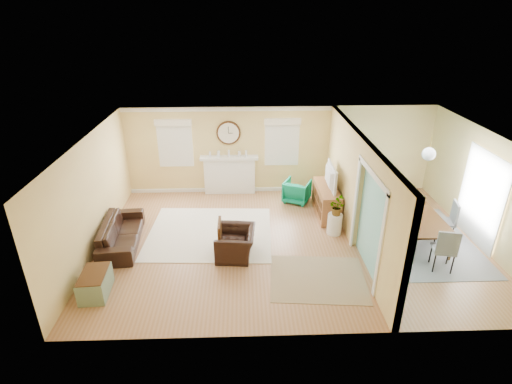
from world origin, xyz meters
TOP-DOWN VIEW (x-y plane):
  - floor at (0.00, 0.00)m, footprint 9.00×9.00m
  - wall_back at (0.00, 3.00)m, footprint 9.00×0.02m
  - wall_front at (0.00, -3.00)m, footprint 9.00×0.02m
  - wall_left at (-4.50, 0.00)m, footprint 0.02×6.00m
  - wall_right at (4.50, 0.00)m, footprint 0.02×6.00m
  - ceiling at (0.00, 0.00)m, footprint 9.00×6.00m
  - partition at (1.51, 0.28)m, footprint 0.17×6.00m
  - fireplace at (-1.50, 2.88)m, footprint 1.70×0.30m
  - wall_clock at (-1.50, 2.97)m, footprint 0.70×0.07m
  - window_left at (-3.05, 2.95)m, footprint 1.05×0.13m
  - window_right at (0.05, 2.95)m, footprint 1.05×0.13m
  - french_doors at (4.45, 0.00)m, footprint 0.06×1.70m
  - pendant at (3.00, 0.00)m, footprint 0.30×0.30m
  - rug_cream at (-1.95, 0.49)m, footprint 3.14×2.76m
  - rug_jute at (0.43, -1.45)m, footprint 2.09×1.76m
  - rug_grey at (3.08, -0.06)m, footprint 2.57×3.21m
  - sofa at (-4.00, 0.06)m, footprint 0.99×2.12m
  - eames_chair at (-1.29, -0.51)m, footprint 0.93×1.04m
  - green_chair at (0.45, 2.20)m, footprint 0.92×0.93m
  - trunk at (-4.02, -1.76)m, footprint 0.55×0.85m
  - credenza at (1.13, 1.38)m, footprint 0.51×1.51m
  - tv at (1.11, 1.38)m, footprint 0.17×1.10m
  - garden_stool at (1.15, 0.37)m, footprint 0.36×0.36m
  - potted_plant at (1.15, 0.37)m, footprint 0.36×0.41m
  - dining_table at (3.08, -0.06)m, footprint 1.03×1.85m
  - dining_chair_n at (2.99, 1.09)m, footprint 0.48×0.48m
  - dining_chair_s at (3.12, -1.18)m, footprint 0.53×0.53m
  - dining_chair_w at (2.37, 0.01)m, footprint 0.45×0.45m
  - dining_chair_e at (3.70, 0.01)m, footprint 0.52×0.52m

SIDE VIEW (x-z plane):
  - floor at x=0.00m, z-range 0.00..0.00m
  - rug_jute at x=0.43m, z-range 0.00..0.01m
  - rug_grey at x=3.08m, z-range 0.00..0.01m
  - rug_cream at x=-1.95m, z-range 0.00..0.02m
  - trunk at x=-4.02m, z-range 0.00..0.47m
  - garden_stool at x=1.15m, z-range 0.00..0.53m
  - sofa at x=-4.00m, z-range 0.00..0.60m
  - eames_chair at x=-1.29m, z-range 0.00..0.63m
  - green_chair at x=0.45m, z-range 0.00..0.64m
  - dining_table at x=3.08m, z-range 0.00..0.65m
  - credenza at x=1.13m, z-range 0.00..0.80m
  - dining_chair_w at x=2.37m, z-range 0.08..1.04m
  - dining_chair_e at x=3.70m, z-range 0.09..1.09m
  - dining_chair_n at x=2.99m, z-range 0.09..1.10m
  - dining_chair_s at x=3.12m, z-range 0.09..1.10m
  - fireplace at x=-1.50m, z-range 0.01..1.18m
  - potted_plant at x=1.15m, z-range 0.53..0.99m
  - french_doors at x=4.45m, z-range 0.00..2.20m
  - tv at x=1.11m, z-range 0.80..1.43m
  - wall_back at x=0.00m, z-range 0.00..2.60m
  - wall_front at x=0.00m, z-range 0.00..2.60m
  - wall_left at x=-4.50m, z-range 0.00..2.60m
  - wall_right at x=4.50m, z-range 0.00..2.60m
  - partition at x=1.51m, z-range 0.06..2.66m
  - window_left at x=-3.05m, z-range 0.95..2.37m
  - window_right at x=0.05m, z-range 0.95..2.37m
  - wall_clock at x=-1.50m, z-range 1.50..2.20m
  - pendant at x=3.00m, z-range 1.93..2.48m
  - ceiling at x=0.00m, z-range 2.59..2.61m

